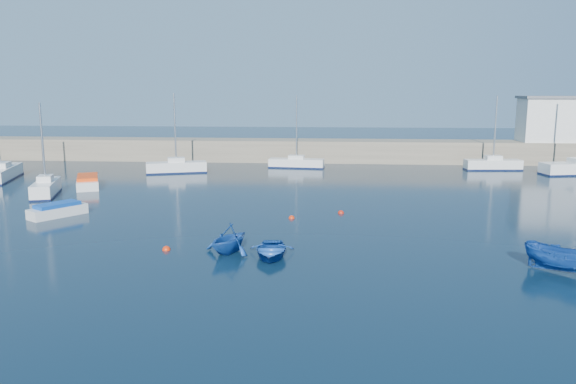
# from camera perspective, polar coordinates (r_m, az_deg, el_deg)

# --- Properties ---
(ground) EXTENTS (220.00, 220.00, 0.00)m
(ground) POSITION_cam_1_polar(r_m,az_deg,el_deg) (23.85, -3.11, -10.73)
(ground) COLOR black
(ground) RESTS_ON ground
(back_wall) EXTENTS (96.00, 4.50, 2.60)m
(back_wall) POSITION_cam_1_polar(r_m,az_deg,el_deg) (68.51, 2.00, 4.23)
(back_wall) COLOR #796F5C
(back_wall) RESTS_ON ground
(harbor_office) EXTENTS (10.00, 4.00, 5.00)m
(harbor_office) POSITION_cam_1_polar(r_m,az_deg,el_deg) (73.28, 26.33, 6.55)
(harbor_office) COLOR silver
(harbor_office) RESTS_ON back_wall
(sailboat_3) EXTENTS (3.17, 5.77, 7.56)m
(sailboat_3) POSITION_cam_1_polar(r_m,az_deg,el_deg) (50.31, -23.38, 0.43)
(sailboat_3) COLOR silver
(sailboat_3) RESTS_ON ground
(sailboat_4) EXTENTS (4.15, 7.95, 10.01)m
(sailboat_4) POSITION_cam_1_polar(r_m,az_deg,el_deg) (61.01, -27.13, 1.75)
(sailboat_4) COLOR silver
(sailboat_4) RESTS_ON ground
(sailboat_5) EXTENTS (6.40, 3.59, 8.23)m
(sailboat_5) POSITION_cam_1_polar(r_m,az_deg,el_deg) (59.99, -11.27, 2.53)
(sailboat_5) COLOR silver
(sailboat_5) RESTS_ON ground
(sailboat_6) EXTENTS (6.23, 2.29, 8.00)m
(sailboat_6) POSITION_cam_1_polar(r_m,az_deg,el_deg) (62.78, 0.87, 2.99)
(sailboat_6) COLOR silver
(sailboat_6) RESTS_ON ground
(sailboat_7) EXTENTS (6.09, 2.18, 7.98)m
(sailboat_7) POSITION_cam_1_polar(r_m,az_deg,el_deg) (64.97, 20.10, 2.67)
(sailboat_7) COLOR silver
(sailboat_7) RESTS_ON ground
(motorboat_1) EXTENTS (3.27, 3.94, 0.94)m
(motorboat_1) POSITION_cam_1_polar(r_m,az_deg,el_deg) (41.65, -22.36, -1.71)
(motorboat_1) COLOR silver
(motorboat_1) RESTS_ON ground
(motorboat_2) EXTENTS (3.69, 5.45, 1.06)m
(motorboat_2) POSITION_cam_1_polar(r_m,az_deg,el_deg) (53.24, -19.67, 1.00)
(motorboat_2) COLOR silver
(motorboat_2) RESTS_ON ground
(dinghy_center) EXTENTS (2.55, 3.47, 0.70)m
(dinghy_center) POSITION_cam_1_polar(r_m,az_deg,el_deg) (29.32, -1.77, -5.96)
(dinghy_center) COLOR #154296
(dinghy_center) RESTS_ON ground
(dinghy_left) EXTENTS (3.61, 3.80, 1.57)m
(dinghy_left) POSITION_cam_1_polar(r_m,az_deg,el_deg) (30.07, -6.04, -4.73)
(dinghy_left) COLOR #154296
(dinghy_left) RESTS_ON ground
(dinghy_right) EXTENTS (3.80, 3.28, 1.42)m
(dinghy_right) POSITION_cam_1_polar(r_m,az_deg,el_deg) (29.67, 26.23, -6.12)
(dinghy_right) COLOR #154296
(dinghy_right) RESTS_ON ground
(buoy_0) EXTENTS (0.46, 0.46, 0.46)m
(buoy_0) POSITION_cam_1_polar(r_m,az_deg,el_deg) (31.33, -12.25, -5.78)
(buoy_0) COLOR red
(buoy_0) RESTS_ON ground
(buoy_1) EXTENTS (0.44, 0.44, 0.44)m
(buoy_1) POSITION_cam_1_polar(r_m,az_deg,el_deg) (39.75, 5.40, -2.17)
(buoy_1) COLOR #B21D0D
(buoy_1) RESTS_ON ground
(buoy_3) EXTENTS (0.42, 0.42, 0.42)m
(buoy_3) POSITION_cam_1_polar(r_m,az_deg,el_deg) (38.01, 0.37, -2.70)
(buoy_3) COLOR red
(buoy_3) RESTS_ON ground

